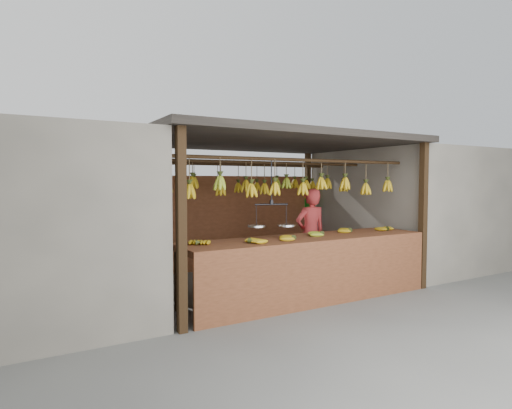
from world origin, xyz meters
TOP-DOWN VIEW (x-y plane):
  - ground at (0.00, 0.00)m, footprint 80.00×80.00m
  - stall at (0.00, 0.33)m, footprint 4.30×3.30m
  - neighbor_left at (-3.60, 0.00)m, footprint 3.00×3.00m
  - neighbor_right at (3.60, 0.00)m, footprint 3.00×3.00m
  - counter at (0.03, -1.24)m, footprint 3.81×0.87m
  - hanging_bananas at (0.01, 0.00)m, footprint 3.58×2.23m
  - balance_scale at (-0.51, -1.00)m, footprint 0.65×0.39m
  - vendor at (0.84, -0.12)m, footprint 0.60×0.42m
  - bag_bundles at (1.94, 1.35)m, footprint 0.08×0.26m

SIDE VIEW (x-z plane):
  - ground at x=0.00m, z-range 0.00..0.00m
  - counter at x=0.03m, z-range 0.23..1.19m
  - vendor at x=0.84m, z-range 0.00..1.57m
  - bag_bundles at x=1.94m, z-range 0.38..1.65m
  - balance_scale at x=-0.51m, z-range 0.67..1.60m
  - neighbor_left at x=-3.60m, z-range 0.00..2.30m
  - neighbor_right at x=3.60m, z-range 0.00..2.30m
  - hanging_bananas at x=0.01m, z-range 1.42..1.81m
  - stall at x=0.00m, z-range 0.77..3.17m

